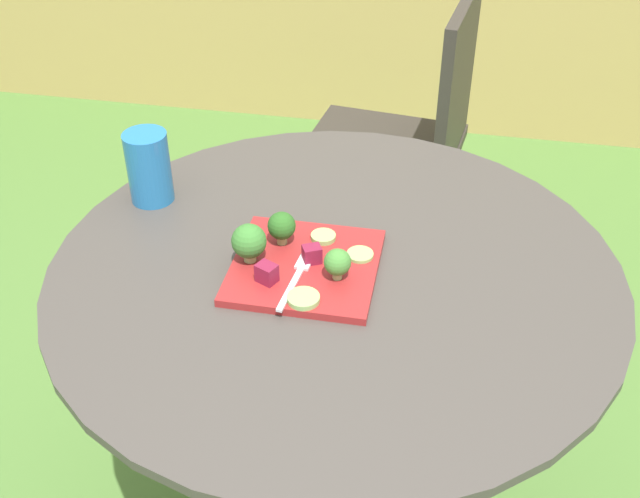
# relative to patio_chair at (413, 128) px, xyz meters

# --- Properties ---
(patio_table) EXTENTS (0.97, 0.97, 0.76)m
(patio_table) POSITION_rel_patio_chair_xyz_m (-0.06, -0.96, -0.02)
(patio_table) COLOR #423D38
(patio_table) RESTS_ON ground_plane
(patio_chair) EXTENTS (0.49, 0.49, 0.90)m
(patio_chair) POSITION_rel_patio_chair_xyz_m (0.00, 0.00, 0.00)
(patio_chair) COLOR #332D28
(patio_chair) RESTS_ON ground_plane
(salad_plate) EXTENTS (0.24, 0.24, 0.01)m
(salad_plate) POSITION_rel_patio_chair_xyz_m (-0.10, -0.98, 0.24)
(salad_plate) COLOR maroon
(salad_plate) RESTS_ON patio_table
(drinking_glass) EXTENTS (0.08, 0.08, 0.14)m
(drinking_glass) POSITION_rel_patio_chair_xyz_m (-0.43, -0.82, 0.29)
(drinking_glass) COLOR #236BA8
(drinking_glass) RESTS_ON patio_table
(fork) EXTENTS (0.03, 0.15, 0.00)m
(fork) POSITION_rel_patio_chair_xyz_m (-0.11, -1.02, 0.25)
(fork) COLOR silver
(fork) RESTS_ON salad_plate
(broccoli_floret_0) EXTENTS (0.04, 0.04, 0.05)m
(broccoli_floret_0) POSITION_rel_patio_chair_xyz_m (-0.04, -1.01, 0.28)
(broccoli_floret_0) COLOR #99B770
(broccoli_floret_0) RESTS_ON salad_plate
(broccoli_floret_1) EXTENTS (0.06, 0.06, 0.07)m
(broccoli_floret_1) POSITION_rel_patio_chair_xyz_m (-0.20, -0.99, 0.28)
(broccoli_floret_1) COLOR #99B770
(broccoli_floret_1) RESTS_ON salad_plate
(broccoli_floret_2) EXTENTS (0.05, 0.05, 0.06)m
(broccoli_floret_2) POSITION_rel_patio_chair_xyz_m (-0.15, -0.94, 0.28)
(broccoli_floret_2) COLOR #99B770
(broccoli_floret_2) RESTS_ON salad_plate
(cucumber_slice_0) EXTENTS (0.04, 0.04, 0.01)m
(cucumber_slice_0) POSITION_rel_patio_chair_xyz_m (-0.09, -0.91, 0.25)
(cucumber_slice_0) COLOR #8EB766
(cucumber_slice_0) RESTS_ON salad_plate
(cucumber_slice_1) EXTENTS (0.05, 0.05, 0.01)m
(cucumber_slice_1) POSITION_rel_patio_chair_xyz_m (-0.09, -1.08, 0.25)
(cucumber_slice_1) COLOR #8EB766
(cucumber_slice_1) RESTS_ON salad_plate
(cucumber_slice_2) EXTENTS (0.05, 0.05, 0.01)m
(cucumber_slice_2) POSITION_rel_patio_chair_xyz_m (-0.02, -0.95, 0.25)
(cucumber_slice_2) COLOR #8EB766
(cucumber_slice_2) RESTS_ON salad_plate
(beet_chunk_0) EXTENTS (0.04, 0.04, 0.03)m
(beet_chunk_0) POSITION_rel_patio_chair_xyz_m (-0.15, -1.04, 0.26)
(beet_chunk_0) COLOR maroon
(beet_chunk_0) RESTS_ON salad_plate
(beet_chunk_1) EXTENTS (0.04, 0.03, 0.03)m
(beet_chunk_1) POSITION_rel_patio_chair_xyz_m (-0.09, -0.98, 0.26)
(beet_chunk_1) COLOR maroon
(beet_chunk_1) RESTS_ON salad_plate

